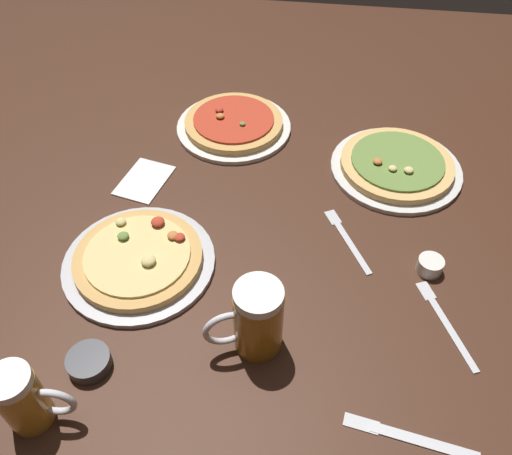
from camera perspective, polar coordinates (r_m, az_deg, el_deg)
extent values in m
cube|color=#3D2114|center=(1.20, 0.00, -1.14)|extent=(2.40, 2.40, 0.03)
cylinder|color=#B2B2B7|center=(1.15, -12.50, -3.72)|extent=(0.32, 0.32, 0.01)
cylinder|color=tan|center=(1.14, -12.62, -3.24)|extent=(0.27, 0.27, 0.02)
cylinder|color=#DBC67A|center=(1.13, -12.72, -2.86)|extent=(0.22, 0.22, 0.01)
ellipsoid|color=#B73823|center=(1.14, -8.26, -1.03)|extent=(0.02, 0.02, 0.01)
ellipsoid|color=#DBC67A|center=(1.10, -11.56, -3.51)|extent=(0.03, 0.03, 0.02)
ellipsoid|color=olive|center=(1.16, -14.18, -0.89)|extent=(0.02, 0.02, 0.01)
ellipsoid|color=#B73823|center=(1.17, -10.58, 0.61)|extent=(0.03, 0.03, 0.01)
ellipsoid|color=#DBC67A|center=(1.19, -14.42, 0.63)|extent=(0.02, 0.02, 0.01)
ellipsoid|color=#C67038|center=(1.14, -8.98, -0.84)|extent=(0.02, 0.02, 0.01)
cylinder|color=silver|center=(1.48, -2.41, 10.79)|extent=(0.31, 0.31, 0.01)
cylinder|color=tan|center=(1.47, -2.43, 11.27)|extent=(0.27, 0.27, 0.02)
cylinder|color=#B73823|center=(1.46, -2.44, 11.65)|extent=(0.22, 0.22, 0.01)
ellipsoid|color=#C67038|center=(1.46, -3.90, 11.94)|extent=(0.02, 0.02, 0.01)
ellipsoid|color=#B73823|center=(1.48, -3.99, 12.58)|extent=(0.02, 0.02, 0.01)
ellipsoid|color=olive|center=(1.43, -1.47, 11.16)|extent=(0.02, 0.02, 0.01)
cylinder|color=silver|center=(1.39, 14.86, 6.17)|extent=(0.33, 0.33, 0.01)
cylinder|color=tan|center=(1.38, 14.98, 6.64)|extent=(0.28, 0.28, 0.02)
cylinder|color=olive|center=(1.37, 15.07, 7.02)|extent=(0.23, 0.23, 0.01)
ellipsoid|color=#C67038|center=(1.34, 13.03, 6.98)|extent=(0.02, 0.02, 0.01)
ellipsoid|color=#DBC67A|center=(1.33, 14.57, 6.22)|extent=(0.02, 0.02, 0.01)
ellipsoid|color=#DBC67A|center=(1.33, 16.19, 5.99)|extent=(0.02, 0.02, 0.01)
cylinder|color=#9E6619|center=(0.96, 0.24, -10.11)|extent=(0.09, 0.09, 0.14)
cylinder|color=white|center=(0.90, 0.26, -7.33)|extent=(0.09, 0.09, 0.02)
torus|color=silver|center=(0.96, -3.11, -10.86)|extent=(0.09, 0.05, 0.09)
cylinder|color=#B27A23|center=(0.98, -23.89, -16.76)|extent=(0.07, 0.07, 0.12)
cylinder|color=white|center=(0.92, -25.21, -14.77)|extent=(0.07, 0.07, 0.02)
torus|color=silver|center=(0.96, -21.14, -17.20)|extent=(0.08, 0.02, 0.08)
cylinder|color=#333338|center=(1.03, -17.61, -13.67)|extent=(0.08, 0.08, 0.03)
cylinder|color=silver|center=(1.17, 18.29, -3.91)|extent=(0.05, 0.05, 0.03)
cube|color=white|center=(1.34, -11.99, 5.05)|extent=(0.13, 0.16, 0.01)
cube|color=silver|center=(1.18, 10.34, -2.03)|extent=(0.09, 0.15, 0.01)
cube|color=silver|center=(1.23, 8.32, 1.15)|extent=(0.04, 0.05, 0.00)
cube|color=silver|center=(0.98, 17.74, -21.18)|extent=(0.18, 0.05, 0.01)
cube|color=silver|center=(0.97, 11.34, -20.03)|extent=(0.06, 0.03, 0.00)
cube|color=silver|center=(1.10, 20.42, -10.55)|extent=(0.08, 0.17, 0.01)
cube|color=silver|center=(1.14, 17.91, -6.48)|extent=(0.04, 0.05, 0.00)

